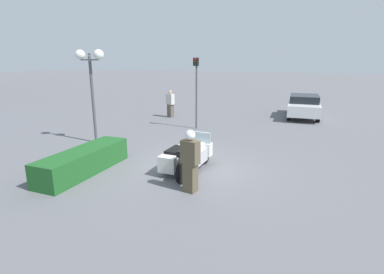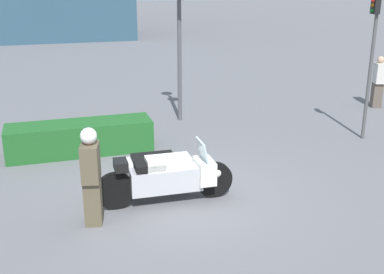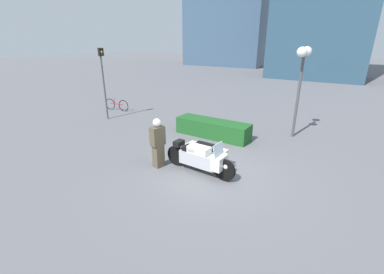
{
  "view_description": "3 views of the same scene",
  "coord_description": "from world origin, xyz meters",
  "px_view_note": "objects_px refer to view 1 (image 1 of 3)",
  "views": [
    {
      "loc": [
        -8.84,
        -3.5,
        3.51
      ],
      "look_at": [
        -0.36,
        -0.15,
        1.14
      ],
      "focal_mm": 28.0,
      "sensor_mm": 36.0,
      "label": 1
    },
    {
      "loc": [
        -2.39,
        -8.29,
        4.05
      ],
      "look_at": [
        0.31,
        0.42,
        1.02
      ],
      "focal_mm": 45.0,
      "sensor_mm": 36.0,
      "label": 2
    },
    {
      "loc": [
        3.57,
        -6.76,
        4.07
      ],
      "look_at": [
        -0.91,
        0.08,
        1.04
      ],
      "focal_mm": 24.0,
      "sensor_mm": 36.0,
      "label": 3
    }
  ],
  "objects_px": {
    "twin_lamp_post": "(90,67)",
    "pedestrian_bystander": "(170,104)",
    "parked_car_background": "(304,105)",
    "police_motorcycle": "(186,156)",
    "hedge_bush_curbside": "(84,161)",
    "traffic_light_near": "(196,83)",
    "officer_rider": "(190,160)"
  },
  "relations": [
    {
      "from": "twin_lamp_post",
      "to": "pedestrian_bystander",
      "type": "xyz_separation_m",
      "value": [
        6.55,
        -0.46,
        -2.36
      ]
    },
    {
      "from": "twin_lamp_post",
      "to": "parked_car_background",
      "type": "height_order",
      "value": "twin_lamp_post"
    },
    {
      "from": "police_motorcycle",
      "to": "twin_lamp_post",
      "type": "relative_size",
      "value": 0.67
    },
    {
      "from": "hedge_bush_curbside",
      "to": "pedestrian_bystander",
      "type": "xyz_separation_m",
      "value": [
        9.63,
        1.55,
        0.46
      ]
    },
    {
      "from": "police_motorcycle",
      "to": "parked_car_background",
      "type": "distance_m",
      "value": 11.74
    },
    {
      "from": "hedge_bush_curbside",
      "to": "pedestrian_bystander",
      "type": "bearing_deg",
      "value": 9.17
    },
    {
      "from": "police_motorcycle",
      "to": "hedge_bush_curbside",
      "type": "height_order",
      "value": "police_motorcycle"
    },
    {
      "from": "traffic_light_near",
      "to": "parked_car_background",
      "type": "xyz_separation_m",
      "value": [
        5.44,
        -5.11,
        -1.61
      ]
    },
    {
      "from": "parked_car_background",
      "to": "police_motorcycle",
      "type": "bearing_deg",
      "value": 161.8
    },
    {
      "from": "hedge_bush_curbside",
      "to": "traffic_light_near",
      "type": "bearing_deg",
      "value": -8.58
    },
    {
      "from": "police_motorcycle",
      "to": "traffic_light_near",
      "type": "distance_m",
      "value": 6.43
    },
    {
      "from": "parked_car_background",
      "to": "hedge_bush_curbside",
      "type": "bearing_deg",
      "value": 151.6
    },
    {
      "from": "traffic_light_near",
      "to": "parked_car_background",
      "type": "distance_m",
      "value": 7.63
    },
    {
      "from": "officer_rider",
      "to": "pedestrian_bystander",
      "type": "xyz_separation_m",
      "value": [
        9.72,
        5.24,
        -0.08
      ]
    },
    {
      "from": "officer_rider",
      "to": "pedestrian_bystander",
      "type": "relative_size",
      "value": 1.04
    },
    {
      "from": "traffic_light_near",
      "to": "twin_lamp_post",
      "type": "bearing_deg",
      "value": -25.71
    },
    {
      "from": "parked_car_background",
      "to": "officer_rider",
      "type": "bearing_deg",
      "value": 166.55
    },
    {
      "from": "hedge_bush_curbside",
      "to": "twin_lamp_post",
      "type": "bearing_deg",
      "value": 33.26
    },
    {
      "from": "police_motorcycle",
      "to": "officer_rider",
      "type": "height_order",
      "value": "officer_rider"
    },
    {
      "from": "police_motorcycle",
      "to": "twin_lamp_post",
      "type": "xyz_separation_m",
      "value": [
        1.73,
        4.99,
        2.71
      ]
    },
    {
      "from": "officer_rider",
      "to": "parked_car_background",
      "type": "relative_size",
      "value": 0.39
    },
    {
      "from": "hedge_bush_curbside",
      "to": "twin_lamp_post",
      "type": "distance_m",
      "value": 4.63
    },
    {
      "from": "twin_lamp_post",
      "to": "traffic_light_near",
      "type": "xyz_separation_m",
      "value": [
        4.12,
        -3.1,
        -0.84
      ]
    },
    {
      "from": "hedge_bush_curbside",
      "to": "pedestrian_bystander",
      "type": "relative_size",
      "value": 2.06
    },
    {
      "from": "parked_car_background",
      "to": "pedestrian_bystander",
      "type": "relative_size",
      "value": 2.68
    },
    {
      "from": "officer_rider",
      "to": "parked_car_background",
      "type": "xyz_separation_m",
      "value": [
        12.72,
        -2.51,
        -0.17
      ]
    },
    {
      "from": "twin_lamp_post",
      "to": "pedestrian_bystander",
      "type": "relative_size",
      "value": 2.34
    },
    {
      "from": "officer_rider",
      "to": "traffic_light_near",
      "type": "distance_m",
      "value": 7.87
    },
    {
      "from": "parked_car_background",
      "to": "traffic_light_near",
      "type": "bearing_deg",
      "value": 134.5
    },
    {
      "from": "parked_car_background",
      "to": "pedestrian_bystander",
      "type": "bearing_deg",
      "value": 108.92
    },
    {
      "from": "police_motorcycle",
      "to": "twin_lamp_post",
      "type": "distance_m",
      "value": 5.94
    },
    {
      "from": "pedestrian_bystander",
      "to": "officer_rider",
      "type": "bearing_deg",
      "value": 47.62
    }
  ]
}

